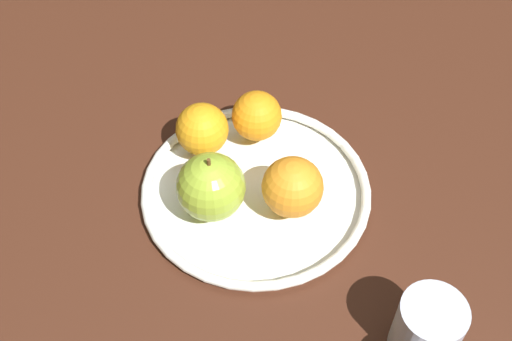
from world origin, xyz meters
TOP-DOWN VIEW (x-y plane):
  - ground_plane at (0.00, 0.00)cm, footprint 125.68×125.68cm
  - fruit_bowl at (0.00, 0.00)cm, footprint 28.31×28.31cm
  - apple at (5.65, -2.35)cm, footprint 8.05×8.05cm
  - orange_back_left at (-7.28, -5.00)cm, footprint 6.44×6.44cm
  - orange_front_right at (-0.01, 5.15)cm, footprint 7.23×7.23cm
  - orange_front_left at (-1.36, -9.18)cm, footprint 6.66×6.66cm
  - ambient_mug at (6.75, 25.53)cm, footprint 10.23×6.74cm

SIDE VIEW (x-z plane):
  - ground_plane at x=0.00cm, z-range -4.00..0.00cm
  - fruit_bowl at x=0.00cm, z-range 0.02..1.82cm
  - ambient_mug at x=6.75cm, z-range 0.02..8.16cm
  - orange_back_left at x=-7.28cm, z-range 1.80..8.24cm
  - orange_front_left at x=-1.36cm, z-range 1.80..8.46cm
  - orange_front_right at x=-0.01cm, z-range 1.80..9.03cm
  - apple at x=5.65cm, z-range 1.40..10.25cm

